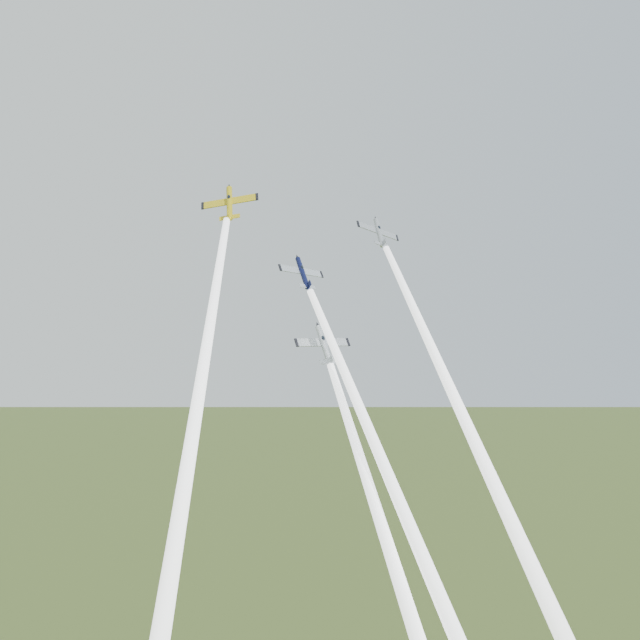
# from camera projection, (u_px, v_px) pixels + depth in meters

# --- Properties ---
(plane_yellow) EXTENTS (8.68, 8.70, 8.10)m
(plane_yellow) POSITION_uv_depth(u_px,v_px,m) (229.00, 203.00, 108.43)
(plane_yellow) COLOR gold
(smoke_trail_yellow) EXTENTS (19.63, 43.20, 57.80)m
(smoke_trail_yellow) POSITION_uv_depth(u_px,v_px,m) (189.00, 458.00, 83.85)
(smoke_trail_yellow) COLOR white
(plane_navy) EXTENTS (7.30, 6.52, 6.64)m
(plane_navy) POSITION_uv_depth(u_px,v_px,m) (303.00, 273.00, 107.39)
(plane_navy) COLOR #0D123A
(smoke_trail_navy) EXTENTS (12.57, 45.71, 58.47)m
(smoke_trail_navy) POSITION_uv_depth(u_px,v_px,m) (418.00, 546.00, 86.20)
(smoke_trail_navy) COLOR white
(plane_silver_right) EXTENTS (8.20, 6.70, 8.17)m
(plane_silver_right) POSITION_uv_depth(u_px,v_px,m) (379.00, 233.00, 121.59)
(plane_silver_right) COLOR #A5ABB3
(smoke_trail_silver_right) EXTENTS (8.12, 39.98, 50.41)m
(smoke_trail_silver_right) POSITION_uv_depth(u_px,v_px,m) (467.00, 425.00, 102.33)
(smoke_trail_silver_right) COLOR white
(plane_silver_low) EXTENTS (8.18, 6.28, 6.81)m
(plane_silver_low) POSITION_uv_depth(u_px,v_px,m) (324.00, 345.00, 103.87)
(plane_silver_low) COLOR #B3BAC2
(smoke_trail_silver_low) EXTENTS (5.32, 36.92, 46.27)m
(smoke_trail_silver_low) POSITION_uv_depth(u_px,v_px,m) (399.00, 581.00, 85.54)
(smoke_trail_silver_low) COLOR white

